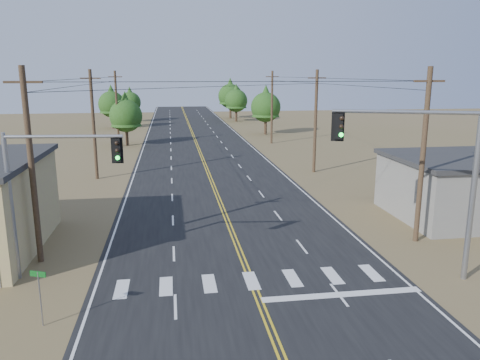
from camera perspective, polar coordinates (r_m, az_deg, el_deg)
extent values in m
cube|color=black|center=(43.44, -3.57, 0.06)|extent=(15.00, 200.00, 0.02)
cylinder|color=#4C3826|center=(25.61, -24.06, 1.38)|extent=(0.30, 0.30, 10.00)
cube|color=#4C3826|center=(25.20, -24.93, 10.77)|extent=(1.80, 0.12, 0.12)
cylinder|color=#4C3826|center=(45.00, -17.42, 6.39)|extent=(0.30, 0.30, 10.00)
cube|color=#4C3826|center=(44.76, -17.78, 11.73)|extent=(1.80, 0.12, 0.12)
cylinder|color=#4C3826|center=(64.76, -14.77, 8.34)|extent=(0.30, 0.30, 10.00)
cube|color=#4C3826|center=(64.60, -14.99, 12.06)|extent=(1.80, 0.12, 0.12)
cylinder|color=#4C3826|center=(28.38, 21.38, 2.63)|extent=(0.30, 0.30, 10.00)
cube|color=#4C3826|center=(28.01, 22.09, 11.11)|extent=(1.80, 0.12, 0.12)
cylinder|color=#4C3826|center=(46.63, 9.18, 7.01)|extent=(0.30, 0.30, 10.00)
cube|color=#4C3826|center=(46.40, 9.37, 12.18)|extent=(1.80, 0.12, 0.12)
cylinder|color=#4C3826|center=(65.90, 3.91, 8.80)|extent=(0.30, 0.30, 10.00)
cube|color=#4C3826|center=(65.74, 3.96, 12.45)|extent=(1.80, 0.12, 0.12)
cylinder|color=gray|center=(24.24, -26.07, -3.39)|extent=(0.23, 0.23, 6.73)
cylinder|color=gray|center=(23.61, -26.87, 4.49)|extent=(0.17, 0.17, 0.58)
cylinder|color=gray|center=(22.60, -20.74, 4.98)|extent=(5.31, 0.76, 0.15)
cube|color=black|center=(22.05, -14.75, 3.56)|extent=(0.37, 0.32, 1.06)
sphere|color=black|center=(21.82, -14.79, 4.37)|extent=(0.19, 0.19, 0.19)
sphere|color=black|center=(21.87, -14.74, 3.50)|extent=(0.19, 0.19, 0.19)
sphere|color=#0CE533|center=(21.93, -14.69, 2.63)|extent=(0.19, 0.19, 0.19)
cylinder|color=gray|center=(24.07, 26.45, -2.25)|extent=(0.27, 0.27, 7.77)
cylinder|color=gray|center=(22.87, 19.43, 7.83)|extent=(6.13, 2.56, 0.18)
cube|color=black|center=(22.81, 11.93, 6.44)|extent=(0.48, 0.45, 1.22)
sphere|color=black|center=(22.62, 12.32, 7.36)|extent=(0.22, 0.22, 0.22)
sphere|color=black|center=(22.66, 12.27, 6.38)|extent=(0.22, 0.22, 0.22)
sphere|color=#0CE533|center=(22.70, 12.22, 5.41)|extent=(0.22, 0.22, 0.22)
cylinder|color=gray|center=(20.08, -23.16, -13.21)|extent=(0.05, 0.05, 2.26)
cube|color=#0C5819|center=(19.66, -23.42, -10.48)|extent=(0.64, 0.27, 0.23)
cylinder|color=#3F2D1E|center=(65.99, -13.63, 5.26)|extent=(0.42, 0.42, 2.64)
cone|color=#254D16|center=(65.63, -13.80, 8.44)|extent=(4.11, 4.11, 4.69)
sphere|color=#254D16|center=(65.71, -13.75, 7.61)|extent=(4.40, 4.40, 4.40)
cylinder|color=#3F2D1E|center=(87.64, -15.27, 7.01)|extent=(0.42, 0.42, 2.80)
cone|color=#254D16|center=(87.36, -15.42, 9.55)|extent=(4.36, 4.36, 4.98)
sphere|color=#254D16|center=(87.42, -15.38, 8.89)|extent=(4.67, 4.67, 4.67)
cylinder|color=#3F2D1E|center=(98.78, -13.17, 7.67)|extent=(0.41, 0.41, 2.56)
cone|color=#254D16|center=(98.55, -13.28, 9.72)|extent=(3.98, 3.98, 4.55)
sphere|color=#254D16|center=(98.60, -13.25, 9.19)|extent=(4.27, 4.27, 4.27)
cylinder|color=#3F2D1E|center=(76.13, 3.12, 6.65)|extent=(0.45, 0.45, 2.86)
cone|color=#254D16|center=(75.81, 3.16, 9.63)|extent=(4.44, 4.44, 5.08)
sphere|color=#254D16|center=(75.87, 3.15, 8.86)|extent=(4.76, 4.76, 4.76)
cylinder|color=#3F2D1E|center=(96.96, -0.47, 7.97)|extent=(0.49, 0.49, 2.77)
cone|color=#254D16|center=(96.71, -0.48, 10.24)|extent=(4.31, 4.31, 4.93)
sphere|color=#254D16|center=(96.76, -0.47, 9.65)|extent=(4.62, 4.62, 4.62)
cylinder|color=#3F2D1E|center=(103.81, -1.18, 8.40)|extent=(0.50, 0.50, 3.17)
cone|color=#254D16|center=(103.57, -1.19, 10.82)|extent=(4.92, 4.92, 5.63)
sphere|color=#254D16|center=(103.61, -1.19, 10.19)|extent=(5.28, 5.28, 5.28)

